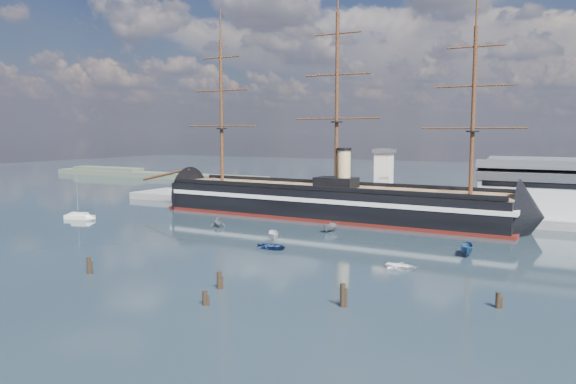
% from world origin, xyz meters
% --- Properties ---
extents(ground, '(600.00, 600.00, 0.00)m').
position_xyz_m(ground, '(0.00, 40.00, 0.00)').
color(ground, black).
rests_on(ground, ground).
extents(quay, '(180.00, 18.00, 2.00)m').
position_xyz_m(quay, '(10.00, 76.00, 0.00)').
color(quay, slate).
rests_on(quay, ground).
extents(quay_tower, '(5.00, 5.00, 15.00)m').
position_xyz_m(quay_tower, '(3.00, 73.00, 9.75)').
color(quay_tower, silver).
rests_on(quay_tower, ground).
extents(shoreline, '(120.00, 10.00, 4.00)m').
position_xyz_m(shoreline, '(-139.23, 135.00, 1.45)').
color(shoreline, '#3F4C38').
rests_on(shoreline, ground).
extents(warship, '(113.11, 18.89, 53.94)m').
position_xyz_m(warship, '(-8.50, 60.00, 4.04)').
color(warship, black).
rests_on(warship, ground).
extents(sailboat, '(7.74, 4.11, 11.89)m').
position_xyz_m(sailboat, '(-59.90, 29.20, 0.76)').
color(sailboat, beige).
rests_on(sailboat, ground).
extents(motorboat_a, '(6.42, 5.16, 2.46)m').
position_xyz_m(motorboat_a, '(-4.02, 27.69, 0.00)').
color(motorboat_a, silver).
rests_on(motorboat_a, ground).
extents(motorboat_b, '(1.81, 3.73, 1.68)m').
position_xyz_m(motorboat_b, '(-0.54, 21.05, 0.00)').
color(motorboat_b, navy).
rests_on(motorboat_b, ground).
extents(motorboat_c, '(5.99, 2.76, 2.32)m').
position_xyz_m(motorboat_c, '(1.51, 42.53, 0.00)').
color(motorboat_c, slate).
rests_on(motorboat_c, ground).
extents(motorboat_d, '(6.36, 6.56, 2.34)m').
position_xyz_m(motorboat_d, '(-23.64, 36.41, 0.00)').
color(motorboat_d, slate).
rests_on(motorboat_d, ground).
extents(motorboat_e, '(1.38, 3.22, 1.48)m').
position_xyz_m(motorboat_e, '(24.85, 17.50, 0.00)').
color(motorboat_e, white).
rests_on(motorboat_e, ground).
extents(motorboat_f, '(6.87, 3.52, 2.62)m').
position_xyz_m(motorboat_f, '(31.99, 32.31, 0.00)').
color(motorboat_f, navy).
rests_on(motorboat_f, ground).
extents(piling_near_left, '(0.64, 0.64, 3.29)m').
position_xyz_m(piling_near_left, '(-16.02, -7.67, 0.00)').
color(piling_near_left, black).
rests_on(piling_near_left, ground).
extents(piling_near_mid, '(0.64, 0.64, 2.54)m').
position_xyz_m(piling_near_mid, '(8.80, -11.88, 0.00)').
color(piling_near_mid, black).
rests_on(piling_near_mid, ground).
extents(piling_near_right, '(0.64, 0.64, 3.65)m').
position_xyz_m(piling_near_right, '(24.08, -4.39, 0.00)').
color(piling_near_right, black).
rests_on(piling_near_right, ground).
extents(piling_far_right, '(0.64, 0.64, 2.67)m').
position_xyz_m(piling_far_right, '(40.96, 4.24, 0.00)').
color(piling_far_right, black).
rests_on(piling_far_right, ground).
extents(piling_extra, '(0.64, 0.64, 3.07)m').
position_xyz_m(piling_extra, '(6.09, -5.00, 0.00)').
color(piling_extra, black).
rests_on(piling_extra, ground).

